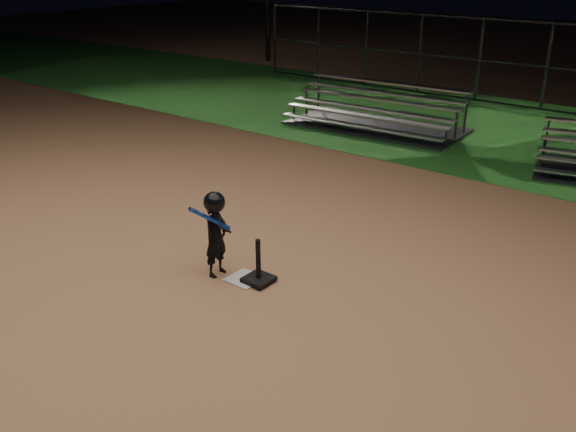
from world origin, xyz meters
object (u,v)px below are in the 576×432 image
object	(u,v)px
batting_tee	(259,274)
child_batter	(216,232)
home_plate	(245,279)
bleacher_left	(375,120)

from	to	relation	value
batting_tee	child_batter	bearing A→B (deg)	-164.80
home_plate	batting_tee	distance (m)	0.25
child_batter	bleacher_left	xyz separation A→B (m)	(-2.37, 8.40, -0.44)
bleacher_left	child_batter	bearing A→B (deg)	-77.57
batting_tee	home_plate	bearing A→B (deg)	-164.29
home_plate	bleacher_left	bearing A→B (deg)	108.62
child_batter	bleacher_left	world-z (taller)	child_batter
child_batter	batting_tee	bearing A→B (deg)	-79.72
home_plate	child_batter	world-z (taller)	child_batter
child_batter	bleacher_left	size ratio (longest dim) A/B	0.27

